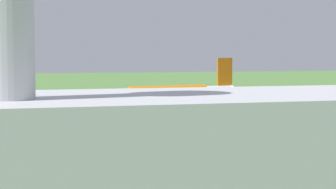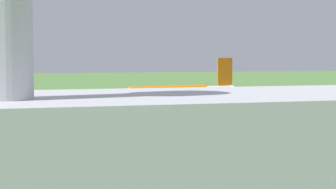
% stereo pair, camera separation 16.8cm
% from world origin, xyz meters
% --- Properties ---
extents(ground_plane, '(800.00, 800.00, 0.00)m').
position_xyz_m(ground_plane, '(0.00, 0.00, 0.00)').
color(ground_plane, '#547F3D').
extents(runway_asphalt, '(600.00, 32.79, 0.06)m').
position_xyz_m(runway_asphalt, '(0.00, 0.00, 0.03)').
color(runway_asphalt, '#47474C').
rests_on(runway_asphalt, ground).
extents(apron_concrete, '(440.00, 110.00, 0.05)m').
position_xyz_m(apron_concrete, '(0.00, 55.60, 0.03)').
color(apron_concrete, gray).
rests_on(apron_concrete, ground).
extents(grass_verge_foreground, '(600.00, 80.00, 0.04)m').
position_xyz_m(grass_verge_foreground, '(0.00, -32.01, 0.02)').
color(grass_verge_foreground, '#478534').
rests_on(grass_verge_foreground, ground).
extents(airliner_main, '(53.77, 44.30, 15.88)m').
position_xyz_m(airliner_main, '(-7.23, -0.08, 4.35)').
color(airliner_main, white).
rests_on(airliner_main, ground).
extents(service_truck_baggage, '(3.43, 6.15, 2.65)m').
position_xyz_m(service_truck_baggage, '(-58.35, 12.92, 1.40)').
color(service_truck_baggage, black).
rests_on(service_truck_baggage, ground).
extents(service_car_followme, '(4.11, 4.36, 1.62)m').
position_xyz_m(service_car_followme, '(8.77, 30.97, 0.84)').
color(service_car_followme, black).
rests_on(service_car_followme, ground).
extents(service_truck_fuel, '(5.65, 5.73, 2.65)m').
position_xyz_m(service_truck_fuel, '(28.65, 4.50, 1.40)').
color(service_truck_fuel, '#B21914').
rests_on(service_truck_fuel, ground).
extents(no_stopping_sign, '(0.60, 0.10, 2.67)m').
position_xyz_m(no_stopping_sign, '(0.11, -33.59, 1.58)').
color(no_stopping_sign, slate).
rests_on(no_stopping_sign, ground).
extents(traffic_cone_orange, '(0.40, 0.40, 0.55)m').
position_xyz_m(traffic_cone_orange, '(7.18, -33.16, 0.28)').
color(traffic_cone_orange, orange).
rests_on(traffic_cone_orange, ground).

